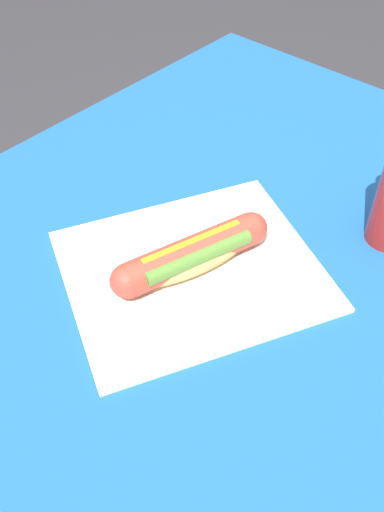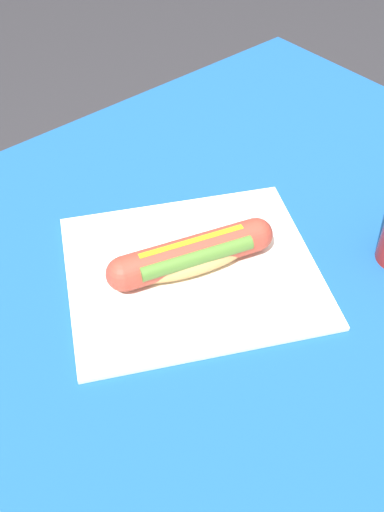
# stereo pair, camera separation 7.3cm
# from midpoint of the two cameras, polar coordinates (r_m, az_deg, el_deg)

# --- Properties ---
(ground_plane) EXTENTS (6.00, 6.00, 0.00)m
(ground_plane) POSITION_cam_midpoint_polar(r_m,az_deg,el_deg) (1.41, 4.11, -24.17)
(ground_plane) COLOR #2D2D33
(ground_plane) RESTS_ON ground
(dining_table) EXTENTS (1.14, 0.94, 0.77)m
(dining_table) POSITION_cam_midpoint_polar(r_m,az_deg,el_deg) (0.85, 6.35, -9.14)
(dining_table) COLOR brown
(dining_table) RESTS_ON ground
(paper_wrapper) EXTENTS (0.42, 0.39, 0.01)m
(paper_wrapper) POSITION_cam_midpoint_polar(r_m,az_deg,el_deg) (0.75, 2.79, -1.58)
(paper_wrapper) COLOR white
(paper_wrapper) RESTS_ON dining_table
(hot_dog) EXTENTS (0.22, 0.10, 0.05)m
(hot_dog) POSITION_cam_midpoint_polar(r_m,az_deg,el_deg) (0.73, 2.90, -0.04)
(hot_dog) COLOR tan
(hot_dog) RESTS_ON paper_wrapper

